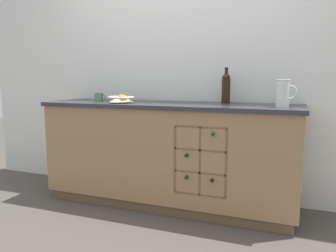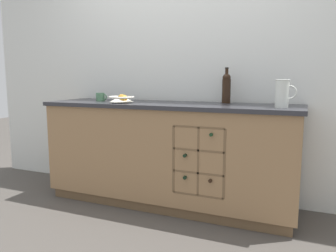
# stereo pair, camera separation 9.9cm
# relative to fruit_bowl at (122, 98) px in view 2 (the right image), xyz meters

# --- Properties ---
(ground_plane) EXTENTS (14.00, 14.00, 0.00)m
(ground_plane) POSITION_rel_fruit_bowl_xyz_m (0.40, 0.12, -0.97)
(ground_plane) COLOR #4C4742
(back_wall) EXTENTS (4.64, 0.06, 2.55)m
(back_wall) POSITION_rel_fruit_bowl_xyz_m (0.40, 0.48, 0.31)
(back_wall) COLOR silver
(back_wall) RESTS_ON ground_plane
(kitchen_island) EXTENTS (2.28, 0.63, 0.93)m
(kitchen_island) POSITION_rel_fruit_bowl_xyz_m (0.41, 0.12, -0.50)
(kitchen_island) COLOR brown
(kitchen_island) RESTS_ON ground_plane
(fruit_bowl) EXTENTS (0.23, 0.23, 0.08)m
(fruit_bowl) POSITION_rel_fruit_bowl_xyz_m (0.00, 0.00, 0.00)
(fruit_bowl) COLOR silver
(fruit_bowl) RESTS_ON kitchen_island
(white_pitcher) EXTENTS (0.16, 0.10, 0.21)m
(white_pitcher) POSITION_rel_fruit_bowl_xyz_m (1.37, 0.03, 0.07)
(white_pitcher) COLOR silver
(white_pitcher) RESTS_ON kitchen_island
(ceramic_mug) EXTENTS (0.12, 0.08, 0.08)m
(ceramic_mug) POSITION_rel_fruit_bowl_xyz_m (-0.29, 0.10, 0.00)
(ceramic_mug) COLOR #4C7A56
(ceramic_mug) RESTS_ON kitchen_island
(standing_wine_bottle) EXTENTS (0.08, 0.08, 0.31)m
(standing_wine_bottle) POSITION_rel_fruit_bowl_xyz_m (0.88, 0.31, 0.10)
(standing_wine_bottle) COLOR black
(standing_wine_bottle) RESTS_ON kitchen_island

